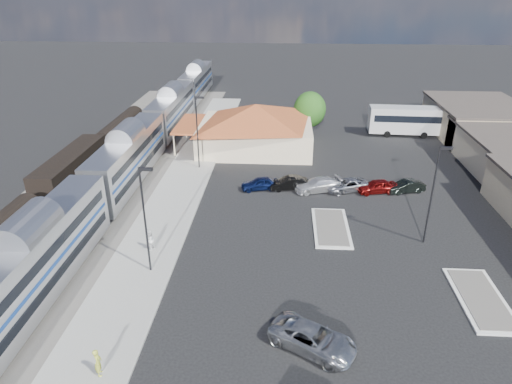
{
  "coord_description": "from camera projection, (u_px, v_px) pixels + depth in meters",
  "views": [
    {
      "loc": [
        -0.65,
        -35.78,
        21.18
      ],
      "look_at": [
        -3.18,
        3.6,
        2.8
      ],
      "focal_mm": 32.0,
      "sensor_mm": 36.0,
      "label": 1
    }
  ],
  "objects": [
    {
      "name": "ground",
      "position": [
        288.0,
        238.0,
        41.27
      ],
      "size": [
        280.0,
        280.0,
        0.0
      ],
      "primitive_type": "plane",
      "color": "black",
      "rests_on": "ground"
    },
    {
      "name": "railbed",
      "position": [
        96.0,
        193.0,
        49.7
      ],
      "size": [
        16.0,
        100.0,
        0.12
      ],
      "primitive_type": "cube",
      "color": "#4C4944",
      "rests_on": "ground"
    },
    {
      "name": "platform",
      "position": [
        173.0,
        204.0,
        47.36
      ],
      "size": [
        5.5,
        92.0,
        0.18
      ],
      "primitive_type": "cube",
      "color": "gray",
      "rests_on": "ground"
    },
    {
      "name": "passenger_train",
      "position": [
        129.0,
        159.0,
        51.3
      ],
      "size": [
        3.0,
        104.0,
        5.55
      ],
      "color": "silver",
      "rests_on": "ground"
    },
    {
      "name": "freight_cars",
      "position": [
        72.0,
        171.0,
        50.52
      ],
      "size": [
        2.8,
        46.0,
        4.0
      ],
      "color": "black",
      "rests_on": "ground"
    },
    {
      "name": "station_depot",
      "position": [
        255.0,
        126.0,
        61.93
      ],
      "size": [
        18.35,
        12.24,
        6.2
      ],
      "color": "beige",
      "rests_on": "ground"
    },
    {
      "name": "traffic_island_south",
      "position": [
        331.0,
        227.0,
        42.81
      ],
      "size": [
        3.3,
        7.5,
        0.21
      ],
      "color": "silver",
      "rests_on": "ground"
    },
    {
      "name": "traffic_island_north",
      "position": [
        481.0,
        299.0,
        33.18
      ],
      "size": [
        3.3,
        7.5,
        0.21
      ],
      "color": "silver",
      "rests_on": "ground"
    },
    {
      "name": "lamp_plat_s",
      "position": [
        145.0,
        212.0,
        34.22
      ],
      "size": [
        1.08,
        0.25,
        9.0
      ],
      "color": "black",
      "rests_on": "ground"
    },
    {
      "name": "lamp_plat_n",
      "position": [
        198.0,
        127.0,
        54.12
      ],
      "size": [
        1.08,
        0.25,
        9.0
      ],
      "color": "black",
      "rests_on": "ground"
    },
    {
      "name": "lamp_lot",
      "position": [
        434.0,
        188.0,
        38.32
      ],
      "size": [
        1.08,
        0.25,
        9.0
      ],
      "color": "black",
      "rests_on": "ground"
    },
    {
      "name": "tree_depot",
      "position": [
        310.0,
        109.0,
        66.54
      ],
      "size": [
        4.71,
        4.71,
        6.63
      ],
      "color": "#382314",
      "rests_on": "ground"
    },
    {
      "name": "suv",
      "position": [
        313.0,
        338.0,
        28.56
      ],
      "size": [
        6.21,
        5.09,
        1.57
      ],
      "primitive_type": "imported",
      "rotation": [
        0.0,
        0.0,
        1.05
      ],
      "color": "#9A9DA1",
      "rests_on": "ground"
    },
    {
      "name": "coach_bus",
      "position": [
        415.0,
        120.0,
        67.38
      ],
      "size": [
        13.36,
        3.39,
        4.25
      ],
      "rotation": [
        0.0,
        0.0,
        1.53
      ],
      "color": "silver",
      "rests_on": "ground"
    },
    {
      "name": "person_a",
      "position": [
        98.0,
        362.0,
        26.37
      ],
      "size": [
        0.66,
        0.79,
        1.85
      ],
      "primitive_type": "imported",
      "rotation": [
        0.0,
        0.0,
        1.95
      ],
      "color": "gold",
      "rests_on": "platform"
    },
    {
      "name": "person_b",
      "position": [
        149.0,
        240.0,
        38.74
      ],
      "size": [
        0.94,
        1.07,
        1.87
      ],
      "primitive_type": "imported",
      "rotation": [
        0.0,
        0.0,
        -1.86
      ],
      "color": "white",
      "rests_on": "platform"
    },
    {
      "name": "parked_car_a",
      "position": [
        260.0,
        183.0,
        50.5
      ],
      "size": [
        4.46,
        2.63,
        1.43
      ],
      "primitive_type": "imported",
      "rotation": [
        0.0,
        0.0,
        -1.33
      ],
      "color": "#0D1945",
      "rests_on": "ground"
    },
    {
      "name": "parked_car_b",
      "position": [
        289.0,
        183.0,
        50.58
      ],
      "size": [
        4.61,
        2.43,
        1.45
      ],
      "primitive_type": "imported",
      "rotation": [
        0.0,
        0.0,
        -1.35
      ],
      "color": "black",
      "rests_on": "ground"
    },
    {
      "name": "parked_car_c",
      "position": [
        318.0,
        185.0,
        50.11
      ],
      "size": [
        5.58,
        3.64,
        1.5
      ],
      "primitive_type": "imported",
      "rotation": [
        0.0,
        0.0,
        -1.25
      ],
      "color": "silver",
      "rests_on": "ground"
    },
    {
      "name": "parked_car_d",
      "position": [
        347.0,
        185.0,
        50.23
      ],
      "size": [
        5.37,
        3.76,
        1.36
      ],
      "primitive_type": "imported",
      "rotation": [
        0.0,
        0.0,
        -1.23
      ],
      "color": "gray",
      "rests_on": "ground"
    },
    {
      "name": "parked_car_e",
      "position": [
        377.0,
        186.0,
        49.75
      ],
      "size": [
        4.61,
        2.68,
        1.47
      ],
      "primitive_type": "imported",
      "rotation": [
        0.0,
        0.0,
        -1.34
      ],
      "color": "maroon",
      "rests_on": "ground"
    },
    {
      "name": "parked_car_f",
      "position": [
        406.0,
        186.0,
        49.85
      ],
      "size": [
        4.38,
        2.51,
        1.36
      ],
      "primitive_type": "imported",
      "rotation": [
        0.0,
        0.0,
        -1.3
      ],
      "color": "black",
      "rests_on": "ground"
    }
  ]
}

